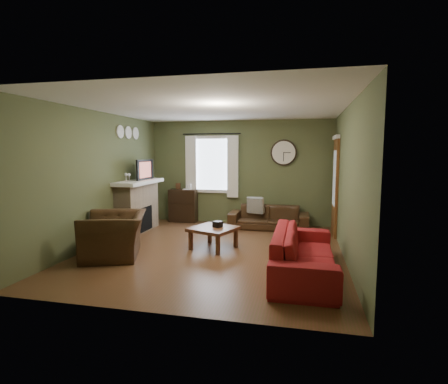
% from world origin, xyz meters
% --- Properties ---
extents(floor, '(4.60, 5.20, 0.00)m').
position_xyz_m(floor, '(0.00, 0.00, 0.00)').
color(floor, brown).
rests_on(floor, ground).
extents(ceiling, '(4.60, 5.20, 0.00)m').
position_xyz_m(ceiling, '(0.00, 0.00, 2.60)').
color(ceiling, white).
rests_on(ceiling, ground).
extents(wall_left, '(0.00, 5.20, 2.60)m').
position_xyz_m(wall_left, '(-2.30, 0.00, 1.30)').
color(wall_left, '#505A36').
rests_on(wall_left, ground).
extents(wall_right, '(0.00, 5.20, 2.60)m').
position_xyz_m(wall_right, '(2.30, 0.00, 1.30)').
color(wall_right, '#505A36').
rests_on(wall_right, ground).
extents(wall_back, '(4.60, 0.00, 2.60)m').
position_xyz_m(wall_back, '(0.00, 2.60, 1.30)').
color(wall_back, '#505A36').
rests_on(wall_back, ground).
extents(wall_front, '(4.60, 0.00, 2.60)m').
position_xyz_m(wall_front, '(0.00, -2.60, 1.30)').
color(wall_front, '#505A36').
rests_on(wall_front, ground).
extents(fireplace, '(0.40, 1.40, 1.10)m').
position_xyz_m(fireplace, '(-2.10, 1.15, 0.55)').
color(fireplace, tan).
rests_on(fireplace, floor).
extents(firebox, '(0.04, 0.60, 0.55)m').
position_xyz_m(firebox, '(-1.91, 1.15, 0.30)').
color(firebox, black).
rests_on(firebox, fireplace).
extents(mantel, '(0.58, 1.60, 0.08)m').
position_xyz_m(mantel, '(-2.07, 1.15, 1.14)').
color(mantel, white).
rests_on(mantel, fireplace).
extents(tv, '(0.08, 0.60, 0.35)m').
position_xyz_m(tv, '(-2.05, 1.30, 1.35)').
color(tv, black).
rests_on(tv, mantel).
extents(tv_screen, '(0.02, 0.62, 0.36)m').
position_xyz_m(tv_screen, '(-1.97, 1.30, 1.41)').
color(tv_screen, '#994C3F').
rests_on(tv_screen, mantel).
extents(medallion_left, '(0.28, 0.28, 0.03)m').
position_xyz_m(medallion_left, '(-2.28, 0.80, 2.25)').
color(medallion_left, white).
rests_on(medallion_left, wall_left).
extents(medallion_mid, '(0.28, 0.28, 0.03)m').
position_xyz_m(medallion_mid, '(-2.28, 1.15, 2.25)').
color(medallion_mid, white).
rests_on(medallion_mid, wall_left).
extents(medallion_right, '(0.28, 0.28, 0.03)m').
position_xyz_m(medallion_right, '(-2.28, 1.50, 2.25)').
color(medallion_right, white).
rests_on(medallion_right, wall_left).
extents(window_pane, '(1.00, 0.02, 1.30)m').
position_xyz_m(window_pane, '(-0.70, 2.58, 1.50)').
color(window_pane, silver).
rests_on(window_pane, wall_back).
extents(curtain_rod, '(0.03, 0.03, 1.50)m').
position_xyz_m(curtain_rod, '(-0.70, 2.48, 2.27)').
color(curtain_rod, black).
rests_on(curtain_rod, wall_back).
extents(curtain_left, '(0.28, 0.04, 1.55)m').
position_xyz_m(curtain_left, '(-1.25, 2.48, 1.45)').
color(curtain_left, white).
rests_on(curtain_left, wall_back).
extents(curtain_right, '(0.28, 0.04, 1.55)m').
position_xyz_m(curtain_right, '(-0.15, 2.48, 1.45)').
color(curtain_right, white).
rests_on(curtain_right, wall_back).
extents(wall_clock, '(0.64, 0.06, 0.64)m').
position_xyz_m(wall_clock, '(1.10, 2.55, 1.80)').
color(wall_clock, white).
rests_on(wall_clock, wall_back).
extents(door, '(0.05, 0.90, 2.10)m').
position_xyz_m(door, '(2.27, 1.85, 1.05)').
color(door, brown).
rests_on(door, floor).
extents(bookshelf, '(0.72, 0.30, 0.85)m').
position_xyz_m(bookshelf, '(-1.45, 2.43, 0.43)').
color(bookshelf, black).
rests_on(bookshelf, floor).
extents(book, '(0.20, 0.24, 0.02)m').
position_xyz_m(book, '(-1.43, 2.35, 0.96)').
color(book, '#53301D').
rests_on(book, bookshelf).
extents(sofa_brown, '(1.87, 0.73, 0.54)m').
position_xyz_m(sofa_brown, '(0.80, 2.10, 0.27)').
color(sofa_brown, '#311F11').
rests_on(sofa_brown, floor).
extents(pillow_left, '(0.38, 0.16, 0.37)m').
position_xyz_m(pillow_left, '(0.45, 2.18, 0.55)').
color(pillow_left, gray).
rests_on(pillow_left, sofa_brown).
extents(pillow_right, '(0.39, 0.21, 0.38)m').
position_xyz_m(pillow_right, '(0.50, 2.08, 0.55)').
color(pillow_right, gray).
rests_on(pillow_right, sofa_brown).
extents(sofa_red, '(0.88, 2.26, 0.66)m').
position_xyz_m(sofa_red, '(1.62, -0.91, 0.33)').
color(sofa_red, maroon).
rests_on(sofa_red, floor).
extents(armchair, '(1.37, 1.45, 0.76)m').
position_xyz_m(armchair, '(-1.59, -0.73, 0.38)').
color(armchair, '#311F11').
rests_on(armchair, floor).
extents(coffee_table, '(0.98, 0.98, 0.41)m').
position_xyz_m(coffee_table, '(-0.04, 0.13, 0.20)').
color(coffee_table, '#53301D').
rests_on(coffee_table, floor).
extents(tissue_box, '(0.19, 0.19, 0.11)m').
position_xyz_m(tissue_box, '(0.03, 0.16, 0.40)').
color(tissue_box, black).
rests_on(tissue_box, coffee_table).
extents(wine_glass_a, '(0.07, 0.07, 0.20)m').
position_xyz_m(wine_glass_a, '(-2.05, 0.57, 1.28)').
color(wine_glass_a, white).
rests_on(wine_glass_a, mantel).
extents(wine_glass_b, '(0.06, 0.06, 0.18)m').
position_xyz_m(wine_glass_b, '(-2.05, 0.71, 1.27)').
color(wine_glass_b, white).
rests_on(wine_glass_b, mantel).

